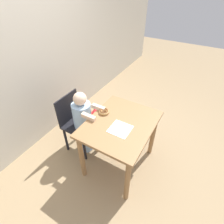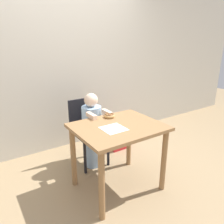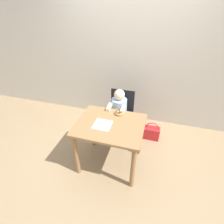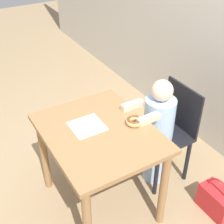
% 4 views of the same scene
% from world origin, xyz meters
% --- Properties ---
extents(ground_plane, '(12.00, 12.00, 0.00)m').
position_xyz_m(ground_plane, '(0.00, 0.00, 0.00)').
color(ground_plane, '#997F5B').
extents(wall_back, '(8.00, 0.05, 2.50)m').
position_xyz_m(wall_back, '(0.00, 1.34, 1.25)').
color(wall_back, beige).
rests_on(wall_back, ground_plane).
extents(dining_table, '(0.91, 0.74, 0.76)m').
position_xyz_m(dining_table, '(0.00, 0.00, 0.63)').
color(dining_table, olive).
rests_on(dining_table, ground_plane).
extents(chair, '(0.41, 0.40, 0.88)m').
position_xyz_m(chair, '(-0.02, 0.67, 0.47)').
color(chair, black).
rests_on(chair, ground_plane).
extents(child_figure, '(0.26, 0.42, 1.00)m').
position_xyz_m(child_figure, '(-0.02, 0.56, 0.50)').
color(child_figure, '#99BCE0').
rests_on(child_figure, ground_plane).
extents(donut, '(0.13, 0.13, 0.05)m').
position_xyz_m(donut, '(0.06, 0.26, 0.79)').
color(donut, tan).
rests_on(donut, dining_table).
extents(napkin, '(0.23, 0.23, 0.00)m').
position_xyz_m(napkin, '(-0.09, -0.05, 0.76)').
color(napkin, white).
rests_on(napkin, dining_table).
extents(handbag, '(0.29, 0.16, 0.34)m').
position_xyz_m(handbag, '(0.55, 0.75, 0.12)').
color(handbag, red).
rests_on(handbag, ground_plane).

